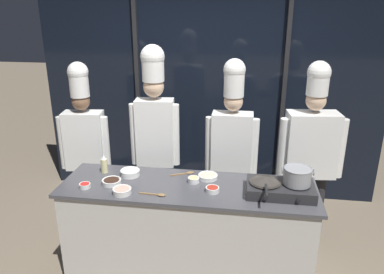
% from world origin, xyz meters
% --- Properties ---
extents(window_wall_back, '(4.18, 0.09, 2.70)m').
position_xyz_m(window_wall_back, '(0.00, 1.69, 1.35)').
color(window_wall_back, black).
rests_on(window_wall_back, ground_plane).
extents(demo_counter, '(2.16, 0.65, 0.92)m').
position_xyz_m(demo_counter, '(0.00, 0.00, 0.46)').
color(demo_counter, beige).
rests_on(demo_counter, ground_plane).
extents(portable_stove, '(0.54, 0.34, 0.10)m').
position_xyz_m(portable_stove, '(0.76, -0.03, 0.97)').
color(portable_stove, '#28282B').
rests_on(portable_stove, demo_counter).
extents(frying_pan, '(0.26, 0.44, 0.05)m').
position_xyz_m(frying_pan, '(0.64, -0.03, 1.04)').
color(frying_pan, '#38332D').
rests_on(frying_pan, portable_stove).
extents(stock_pot, '(0.25, 0.22, 0.14)m').
position_xyz_m(stock_pot, '(0.88, -0.03, 1.09)').
color(stock_pot, '#93969B').
rests_on(stock_pot, portable_stove).
extents(squeeze_bottle_oil, '(0.06, 0.06, 0.17)m').
position_xyz_m(squeeze_bottle_oil, '(-0.79, 0.16, 1.00)').
color(squeeze_bottle_oil, beige).
rests_on(squeeze_bottle_oil, demo_counter).
extents(prep_bowl_onion, '(0.17, 0.17, 0.05)m').
position_xyz_m(prep_bowl_onion, '(-0.54, 0.13, 0.95)').
color(prep_bowl_onion, white).
rests_on(prep_bowl_onion, demo_counter).
extents(prep_bowl_chili_flakes, '(0.11, 0.11, 0.04)m').
position_xyz_m(prep_bowl_chili_flakes, '(0.22, -0.08, 0.94)').
color(prep_bowl_chili_flakes, white).
rests_on(prep_bowl_chili_flakes, demo_counter).
extents(prep_bowl_shrimp, '(0.15, 0.15, 0.05)m').
position_xyz_m(prep_bowl_shrimp, '(-0.50, -0.21, 0.95)').
color(prep_bowl_shrimp, white).
rests_on(prep_bowl_shrimp, demo_counter).
extents(prep_bowl_bell_pepper, '(0.09, 0.09, 0.04)m').
position_xyz_m(prep_bowl_bell_pepper, '(-0.84, -0.16, 0.94)').
color(prep_bowl_bell_pepper, white).
rests_on(prep_bowl_bell_pepper, demo_counter).
extents(prep_bowl_soy_glaze, '(0.17, 0.17, 0.04)m').
position_xyz_m(prep_bowl_soy_glaze, '(-0.65, -0.06, 0.94)').
color(prep_bowl_soy_glaze, white).
rests_on(prep_bowl_soy_glaze, demo_counter).
extents(prep_bowl_ginger, '(0.10, 0.10, 0.05)m').
position_xyz_m(prep_bowl_ginger, '(0.04, 0.07, 0.94)').
color(prep_bowl_ginger, white).
rests_on(prep_bowl_ginger, demo_counter).
extents(prep_bowl_chicken, '(0.17, 0.17, 0.04)m').
position_xyz_m(prep_bowl_chicken, '(0.15, 0.17, 0.94)').
color(prep_bowl_chicken, white).
rests_on(prep_bowl_chicken, demo_counter).
extents(serving_spoon_slotted, '(0.21, 0.12, 0.02)m').
position_xyz_m(serving_spoon_slotted, '(-0.05, 0.23, 0.93)').
color(serving_spoon_slotted, olive).
rests_on(serving_spoon_slotted, demo_counter).
extents(serving_spoon_solid, '(0.22, 0.05, 0.02)m').
position_xyz_m(serving_spoon_solid, '(-0.21, -0.20, 0.93)').
color(serving_spoon_solid, olive).
rests_on(serving_spoon_solid, demo_counter).
extents(chef_head, '(0.51, 0.25, 1.85)m').
position_xyz_m(chef_head, '(-1.16, 0.60, 1.07)').
color(chef_head, '#4C4C51').
rests_on(chef_head, ground_plane).
extents(chef_sous, '(0.48, 0.22, 2.02)m').
position_xyz_m(chef_sous, '(-0.42, 0.60, 1.24)').
color(chef_sous, '#232326').
rests_on(chef_sous, ground_plane).
extents(chef_line, '(0.52, 0.21, 1.90)m').
position_xyz_m(chef_line, '(0.33, 0.67, 1.11)').
color(chef_line, '#2D3856').
rests_on(chef_line, ground_plane).
extents(chef_pastry, '(0.63, 0.30, 1.89)m').
position_xyz_m(chef_pastry, '(1.09, 0.68, 1.07)').
color(chef_pastry, '#232326').
rests_on(chef_pastry, ground_plane).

